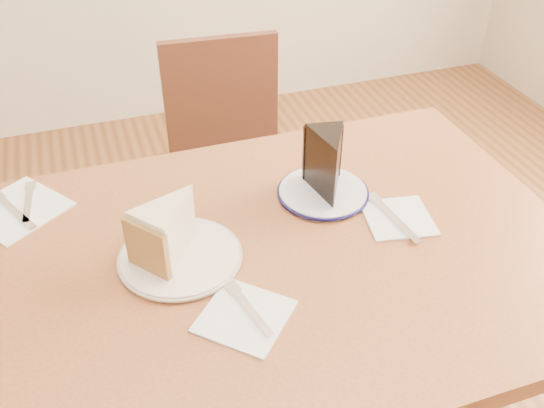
{
  "coord_description": "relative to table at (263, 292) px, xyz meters",
  "views": [
    {
      "loc": [
        -0.25,
        -0.8,
        1.5
      ],
      "look_at": [
        0.04,
        0.08,
        0.8
      ],
      "focal_mm": 40.0,
      "sensor_mm": 36.0,
      "label": 1
    }
  ],
  "objects": [
    {
      "name": "carrot_cake",
      "position": [
        -0.15,
        0.05,
        0.16
      ],
      "size": [
        0.15,
        0.15,
        0.1
      ],
      "primitive_type": null,
      "rotation": [
        0.0,
        0.0,
        -0.9
      ],
      "color": "beige",
      "rests_on": "plate_cream"
    },
    {
      "name": "fork_cream",
      "position": [
        -0.07,
        -0.13,
        0.1
      ],
      "size": [
        0.04,
        0.14,
        0.0
      ],
      "primitive_type": "cube",
      "rotation": [
        0.0,
        0.0,
        0.22
      ],
      "color": "silver",
      "rests_on": "napkin_cream"
    },
    {
      "name": "knife_spare",
      "position": [
        -0.43,
        0.28,
        0.1
      ],
      "size": [
        0.08,
        0.15,
        0.0
      ],
      "primitive_type": "cube",
      "rotation": [
        0.0,
        0.0,
        0.47
      ],
      "color": "silver",
      "rests_on": "napkin_spare"
    },
    {
      "name": "chocolate_cake",
      "position": [
        0.18,
        0.12,
        0.17
      ],
      "size": [
        0.1,
        0.12,
        0.12
      ],
      "primitive_type": null,
      "rotation": [
        0.0,
        0.0,
        2.97
      ],
      "color": "black",
      "rests_on": "plate_navy"
    },
    {
      "name": "fork_spare",
      "position": [
        -0.41,
        0.3,
        0.1
      ],
      "size": [
        0.03,
        0.14,
        0.0
      ],
      "primitive_type": "cube",
      "rotation": [
        0.0,
        0.0,
        -0.09
      ],
      "color": "silver",
      "rests_on": "napkin_spare"
    },
    {
      "name": "knife_navy",
      "position": [
        0.28,
        0.01,
        0.1
      ],
      "size": [
        0.03,
        0.17,
        0.0
      ],
      "primitive_type": "cube",
      "rotation": [
        0.0,
        0.0,
        0.1
      ],
      "color": "silver",
      "rests_on": "napkin_navy"
    },
    {
      "name": "table",
      "position": [
        0.0,
        0.0,
        0.0
      ],
      "size": [
        1.2,
        0.8,
        0.75
      ],
      "color": "#5C2F19",
      "rests_on": "ground"
    },
    {
      "name": "chair_far",
      "position": [
        0.13,
        0.7,
        -0.19
      ],
      "size": [
        0.44,
        0.44,
        0.84
      ],
      "rotation": [
        0.0,
        0.0,
        3.07
      ],
      "color": "#35190F",
      "rests_on": "ground"
    },
    {
      "name": "napkin_spare",
      "position": [
        -0.43,
        0.29,
        0.1
      ],
      "size": [
        0.23,
        0.23,
        0.0
      ],
      "primitive_type": "cube",
      "rotation": [
        0.0,
        0.0,
        0.62
      ],
      "color": "white",
      "rests_on": "table"
    },
    {
      "name": "napkin_navy",
      "position": [
        0.29,
        0.01,
        0.1
      ],
      "size": [
        0.15,
        0.15,
        0.0
      ],
      "primitive_type": "cube",
      "rotation": [
        0.0,
        0.0,
        -0.18
      ],
      "color": "white",
      "rests_on": "table"
    },
    {
      "name": "plate_cream",
      "position": [
        -0.15,
        0.03,
        0.1
      ],
      "size": [
        0.22,
        0.22,
        0.01
      ],
      "primitive_type": "cylinder",
      "color": "white",
      "rests_on": "table"
    },
    {
      "name": "napkin_cream",
      "position": [
        -0.08,
        -0.14,
        0.1
      ],
      "size": [
        0.19,
        0.19,
        0.0
      ],
      "primitive_type": "cube",
      "rotation": [
        0.0,
        0.0,
        0.81
      ],
      "color": "white",
      "rests_on": "table"
    },
    {
      "name": "plate_navy",
      "position": [
        0.18,
        0.13,
        0.1
      ],
      "size": [
        0.18,
        0.18,
        0.01
      ],
      "primitive_type": "cylinder",
      "color": "white",
      "rests_on": "table"
    }
  ]
}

